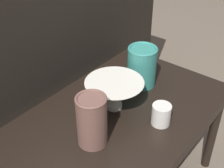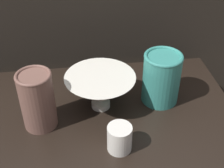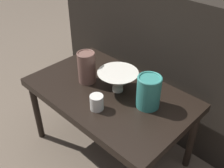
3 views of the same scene
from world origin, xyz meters
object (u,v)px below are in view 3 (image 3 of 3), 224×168
(cup, at_px, (97,102))
(bowl, at_px, (118,80))
(vase_colorful_right, at_px, (149,91))
(vase_textured_left, at_px, (87,67))

(cup, bearing_deg, bowl, 99.94)
(bowl, xyz_separation_m, vase_colorful_right, (0.18, 0.01, 0.02))
(vase_textured_left, height_order, cup, vase_textured_left)
(bowl, distance_m, cup, 0.17)
(vase_colorful_right, relative_size, cup, 2.17)
(bowl, relative_size, vase_colorful_right, 1.28)
(vase_colorful_right, bearing_deg, cup, -129.93)
(vase_textured_left, bearing_deg, cup, -30.54)
(vase_colorful_right, xyz_separation_m, cup, (-0.15, -0.18, -0.04))
(vase_textured_left, xyz_separation_m, cup, (0.20, -0.12, -0.05))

